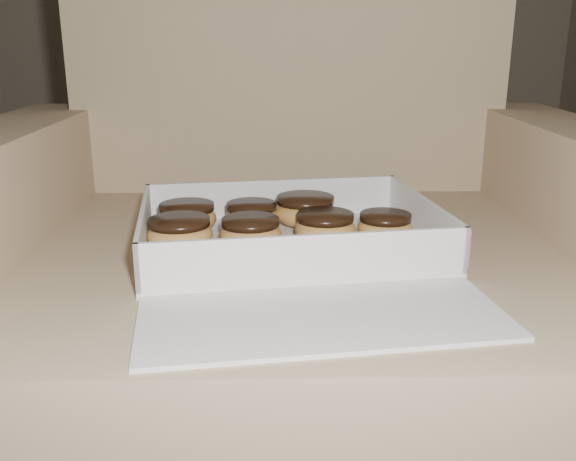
% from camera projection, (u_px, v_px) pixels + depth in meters
% --- Properties ---
extents(armchair, '(0.99, 0.84, 1.03)m').
position_uv_depth(armchair, '(292.00, 310.00, 1.02)').
color(armchair, tan).
rests_on(armchair, floor).
extents(bakery_box, '(0.45, 0.51, 0.07)m').
position_uv_depth(bakery_box, '(295.00, 250.00, 0.84)').
color(bakery_box, silver).
rests_on(bakery_box, armchair).
extents(donut_a, '(0.08, 0.08, 0.04)m').
position_uv_depth(donut_a, '(385.00, 226.00, 0.89)').
color(donut_a, '#CC9347').
rests_on(donut_a, bakery_box).
extents(donut_b, '(0.09, 0.09, 0.04)m').
position_uv_depth(donut_b, '(180.00, 233.00, 0.85)').
color(donut_b, '#CC9347').
rests_on(donut_b, bakery_box).
extents(donut_c, '(0.08, 0.08, 0.04)m').
position_uv_depth(donut_c, '(251.00, 232.00, 0.86)').
color(donut_c, '#CC9347').
rests_on(donut_c, bakery_box).
extents(donut_d, '(0.08, 0.08, 0.04)m').
position_uv_depth(donut_d, '(325.00, 227.00, 0.88)').
color(donut_d, '#CC9347').
rests_on(donut_d, bakery_box).
extents(donut_e, '(0.09, 0.09, 0.05)m').
position_uv_depth(donut_e, '(305.00, 210.00, 0.96)').
color(donut_e, '#CC9347').
rests_on(donut_e, bakery_box).
extents(donut_f, '(0.08, 0.08, 0.04)m').
position_uv_depth(donut_f, '(252.00, 215.00, 0.95)').
color(donut_f, '#CC9347').
rests_on(donut_f, bakery_box).
extents(donut_g, '(0.09, 0.09, 0.04)m').
position_uv_depth(donut_g, '(187.00, 217.00, 0.93)').
color(donut_g, '#CC9347').
rests_on(donut_g, bakery_box).
extents(crumb_a, '(0.01, 0.01, 0.00)m').
position_uv_depth(crumb_a, '(391.00, 260.00, 0.81)').
color(crumb_a, black).
rests_on(crumb_a, bakery_box).
extents(crumb_b, '(0.01, 0.01, 0.00)m').
position_uv_depth(crumb_b, '(251.00, 259.00, 0.82)').
color(crumb_b, black).
rests_on(crumb_b, bakery_box).
extents(crumb_c, '(0.01, 0.01, 0.00)m').
position_uv_depth(crumb_c, '(313.00, 248.00, 0.86)').
color(crumb_c, black).
rests_on(crumb_c, bakery_box).
extents(crumb_d, '(0.01, 0.01, 0.00)m').
position_uv_depth(crumb_d, '(303.00, 271.00, 0.78)').
color(crumb_d, black).
rests_on(crumb_d, bakery_box).
extents(crumb_e, '(0.01, 0.01, 0.00)m').
position_uv_depth(crumb_e, '(372.00, 241.00, 0.89)').
color(crumb_e, black).
rests_on(crumb_e, bakery_box).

